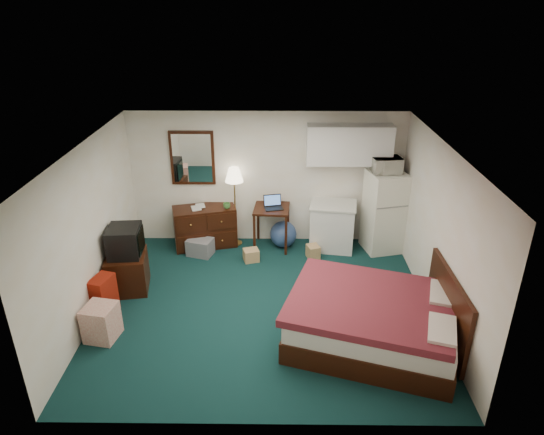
{
  "coord_description": "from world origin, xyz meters",
  "views": [
    {
      "loc": [
        0.19,
        -6.17,
        4.35
      ],
      "look_at": [
        0.11,
        0.53,
        1.25
      ],
      "focal_mm": 32.0,
      "sensor_mm": 36.0,
      "label": 1
    }
  ],
  "objects_px": {
    "dresser": "(205,227)",
    "floor_lamp": "(235,207)",
    "tv_stand": "(127,272)",
    "kitchen_counter": "(332,227)",
    "bed": "(372,321)",
    "desk": "(272,227)",
    "suitcase": "(104,296)",
    "fridge": "(384,212)"
  },
  "relations": [
    {
      "from": "floor_lamp",
      "to": "bed",
      "type": "xyz_separation_m",
      "value": [
        2.07,
        -2.87,
        -0.42
      ]
    },
    {
      "from": "desk",
      "to": "fridge",
      "type": "bearing_deg",
      "value": 3.29
    },
    {
      "from": "dresser",
      "to": "suitcase",
      "type": "relative_size",
      "value": 1.8
    },
    {
      "from": "fridge",
      "to": "bed",
      "type": "height_order",
      "value": "fridge"
    },
    {
      "from": "kitchen_counter",
      "to": "bed",
      "type": "xyz_separation_m",
      "value": [
        0.27,
        -2.73,
        -0.09
      ]
    },
    {
      "from": "suitcase",
      "to": "dresser",
      "type": "bearing_deg",
      "value": 77.57
    },
    {
      "from": "dresser",
      "to": "floor_lamp",
      "type": "distance_m",
      "value": 0.69
    },
    {
      "from": "tv_stand",
      "to": "suitcase",
      "type": "height_order",
      "value": "suitcase"
    },
    {
      "from": "kitchen_counter",
      "to": "suitcase",
      "type": "height_order",
      "value": "kitchen_counter"
    },
    {
      "from": "bed",
      "to": "tv_stand",
      "type": "xyz_separation_m",
      "value": [
        -3.69,
        1.29,
        -0.03
      ]
    },
    {
      "from": "kitchen_counter",
      "to": "suitcase",
      "type": "relative_size",
      "value": 1.36
    },
    {
      "from": "suitcase",
      "to": "desk",
      "type": "bearing_deg",
      "value": 57.42
    },
    {
      "from": "suitcase",
      "to": "fridge",
      "type": "bearing_deg",
      "value": 41.12
    },
    {
      "from": "suitcase",
      "to": "bed",
      "type": "bearing_deg",
      "value": 7.2
    },
    {
      "from": "kitchen_counter",
      "to": "dresser",
      "type": "bearing_deg",
      "value": -172.64
    },
    {
      "from": "desk",
      "to": "tv_stand",
      "type": "xyz_separation_m",
      "value": [
        -2.29,
        -1.46,
        -0.1
      ]
    },
    {
      "from": "kitchen_counter",
      "to": "fridge",
      "type": "distance_m",
      "value": 0.97
    },
    {
      "from": "floor_lamp",
      "to": "fridge",
      "type": "distance_m",
      "value": 2.73
    },
    {
      "from": "tv_stand",
      "to": "floor_lamp",
      "type": "bearing_deg",
      "value": 34.78
    },
    {
      "from": "fridge",
      "to": "tv_stand",
      "type": "height_order",
      "value": "fridge"
    },
    {
      "from": "dresser",
      "to": "bed",
      "type": "height_order",
      "value": "dresser"
    },
    {
      "from": "desk",
      "to": "kitchen_counter",
      "type": "height_order",
      "value": "kitchen_counter"
    },
    {
      "from": "bed",
      "to": "kitchen_counter",
      "type": "bearing_deg",
      "value": 113.02
    },
    {
      "from": "floor_lamp",
      "to": "kitchen_counter",
      "type": "height_order",
      "value": "floor_lamp"
    },
    {
      "from": "desk",
      "to": "fridge",
      "type": "xyz_separation_m",
      "value": [
        2.04,
        -0.05,
        0.35
      ]
    },
    {
      "from": "floor_lamp",
      "to": "kitchen_counter",
      "type": "bearing_deg",
      "value": -4.44
    },
    {
      "from": "kitchen_counter",
      "to": "bed",
      "type": "distance_m",
      "value": 2.74
    },
    {
      "from": "fridge",
      "to": "bed",
      "type": "relative_size",
      "value": 0.71
    },
    {
      "from": "suitcase",
      "to": "floor_lamp",
      "type": "bearing_deg",
      "value": 68.19
    },
    {
      "from": "desk",
      "to": "fridge",
      "type": "distance_m",
      "value": 2.07
    },
    {
      "from": "tv_stand",
      "to": "kitchen_counter",
      "type": "bearing_deg",
      "value": 13.26
    },
    {
      "from": "kitchen_counter",
      "to": "suitcase",
      "type": "bearing_deg",
      "value": -139.94
    },
    {
      "from": "fridge",
      "to": "suitcase",
      "type": "xyz_separation_m",
      "value": [
        -4.48,
        -2.12,
        -0.44
      ]
    },
    {
      "from": "fridge",
      "to": "tv_stand",
      "type": "xyz_separation_m",
      "value": [
        -4.33,
        -1.41,
        -0.45
      ]
    },
    {
      "from": "dresser",
      "to": "floor_lamp",
      "type": "bearing_deg",
      "value": -8.01
    },
    {
      "from": "desk",
      "to": "bed",
      "type": "relative_size",
      "value": 0.38
    },
    {
      "from": "floor_lamp",
      "to": "suitcase",
      "type": "relative_size",
      "value": 2.41
    },
    {
      "from": "dresser",
      "to": "kitchen_counter",
      "type": "height_order",
      "value": "kitchen_counter"
    },
    {
      "from": "bed",
      "to": "tv_stand",
      "type": "distance_m",
      "value": 3.91
    },
    {
      "from": "desk",
      "to": "bed",
      "type": "xyz_separation_m",
      "value": [
        1.39,
        -2.75,
        -0.06
      ]
    },
    {
      "from": "floor_lamp",
      "to": "suitcase",
      "type": "bearing_deg",
      "value": -127.68
    },
    {
      "from": "kitchen_counter",
      "to": "floor_lamp",
      "type": "bearing_deg",
      "value": -175.39
    }
  ]
}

